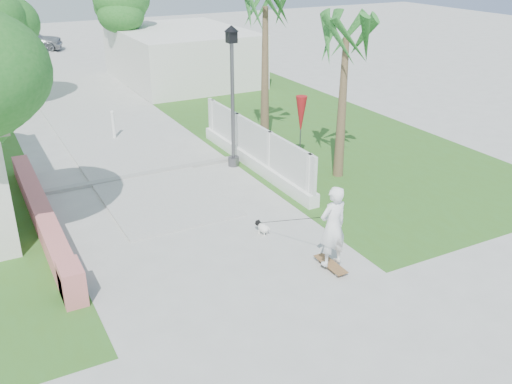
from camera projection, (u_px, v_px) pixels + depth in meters
ground at (225, 265)px, 12.90m from camera, size 90.00×90.00×0.00m
path_strip at (58, 84)px, 29.04m from camera, size 3.20×36.00×0.06m
curb at (143, 175)px, 17.72m from camera, size 6.50×0.25×0.10m
grass_right at (300, 127)px, 22.36m from camera, size 8.00×20.00×0.01m
pink_wall at (44, 221)px, 14.22m from camera, size 0.45×8.20×0.80m
lattice_fence at (254, 152)px, 18.18m from camera, size 0.35×7.00×1.50m
building_right at (181, 55)px, 29.49m from camera, size 6.00×8.00×2.60m
street_lamp at (232, 92)px, 17.60m from camera, size 0.44×0.44×4.44m
bollard at (113, 124)px, 20.82m from camera, size 0.14×0.14×1.09m
patio_umbrella at (301, 115)px, 17.91m from camera, size 0.36×0.36×2.30m
tree_path_right at (114, 10)px, 29.00m from camera, size 3.00×3.00×4.79m
palm_far at (265, 17)px, 18.31m from camera, size 1.80×1.80×5.30m
palm_near at (346, 47)px, 16.20m from camera, size 1.80×1.80×4.70m
skateboarder at (308, 223)px, 12.81m from camera, size 0.91×2.80×1.98m
dog at (262, 227)px, 14.18m from camera, size 0.33×0.48×0.35m
parked_car at (26, 40)px, 37.38m from camera, size 4.83×2.94×1.54m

